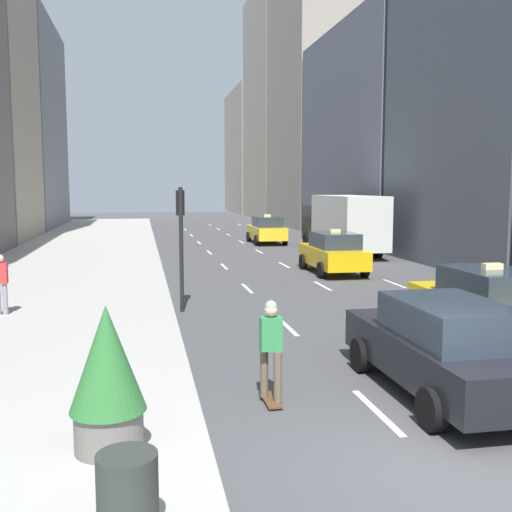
# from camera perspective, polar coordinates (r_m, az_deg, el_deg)

# --- Properties ---
(ground_plane) EXTENTS (160.00, 160.00, 0.00)m
(ground_plane) POSITION_cam_1_polar(r_m,az_deg,el_deg) (8.57, 18.11, -18.62)
(ground_plane) COLOR #474749
(sidewalk_left) EXTENTS (8.00, 66.00, 0.15)m
(sidewalk_left) POSITION_cam_1_polar(r_m,az_deg,el_deg) (34.07, -16.10, 0.39)
(sidewalk_left) COLOR #ADAAA3
(sidewalk_left) RESTS_ON ground
(lane_markings) EXTENTS (5.72, 56.00, 0.01)m
(lane_markings) POSITION_cam_1_polar(r_m,az_deg,el_deg) (30.65, 1.37, -0.14)
(lane_markings) COLOR white
(lane_markings) RESTS_ON ground
(building_row_right) EXTENTS (6.00, 85.20, 29.14)m
(building_row_right) POSITION_cam_1_polar(r_m,az_deg,el_deg) (52.39, 7.13, 15.34)
(building_row_right) COLOR slate
(building_row_right) RESTS_ON ground
(taxi_lead) EXTENTS (2.02, 4.40, 1.87)m
(taxi_lead) POSITION_cam_1_polar(r_m,az_deg,el_deg) (38.24, 1.01, 2.51)
(taxi_lead) COLOR yellow
(taxi_lead) RESTS_ON ground
(taxi_second) EXTENTS (2.02, 4.40, 1.87)m
(taxi_second) POSITION_cam_1_polar(r_m,az_deg,el_deg) (25.21, 7.36, 0.34)
(taxi_second) COLOR yellow
(taxi_second) RESTS_ON ground
(taxi_third) EXTENTS (2.02, 4.40, 1.87)m
(taxi_third) POSITION_cam_1_polar(r_m,az_deg,el_deg) (15.00, 21.04, -4.31)
(taxi_third) COLOR yellow
(taxi_third) RESTS_ON ground
(sedan_black_near) EXTENTS (2.02, 4.72, 1.70)m
(sedan_black_near) POSITION_cam_1_polar(r_m,az_deg,el_deg) (10.91, 17.37, -8.24)
(sedan_black_near) COLOR black
(sedan_black_near) RESTS_ON ground
(box_truck) EXTENTS (2.58, 8.40, 3.15)m
(box_truck) POSITION_cam_1_polar(r_m,az_deg,el_deg) (32.59, 8.25, 3.20)
(box_truck) COLOR #262628
(box_truck) RESTS_ON ground
(skateboarder) EXTENTS (0.36, 0.80, 1.75)m
(skateboarder) POSITION_cam_1_polar(r_m,az_deg,el_deg) (10.06, 1.43, -8.63)
(skateboarder) COLOR brown
(skateboarder) RESTS_ON ground
(trash_can) EXTENTS (0.60, 0.60, 0.90)m
(trash_can) POSITION_cam_1_polar(r_m,az_deg,el_deg) (6.39, -12.12, -21.63)
(trash_can) COLOR #2D332D
(trash_can) RESTS_ON sidewalk_left
(planter_with_shrub) EXTENTS (1.00, 1.00, 1.95)m
(planter_with_shrub) POSITION_cam_1_polar(r_m,az_deg,el_deg) (8.17, -13.97, -11.06)
(planter_with_shrub) COLOR slate
(planter_with_shrub) RESTS_ON sidewalk_left
(pedestrian_mid_block) EXTENTS (0.36, 0.22, 1.65)m
(pedestrian_mid_block) POSITION_cam_1_polar(r_m,az_deg,el_deg) (17.58, -23.14, -2.23)
(pedestrian_mid_block) COLOR gray
(pedestrian_mid_block) RESTS_ON sidewalk_left
(traffic_light_pole) EXTENTS (0.24, 0.42, 3.60)m
(traffic_light_pole) POSITION_cam_1_polar(r_m,az_deg,el_deg) (17.35, -7.18, 2.60)
(traffic_light_pole) COLOR black
(traffic_light_pole) RESTS_ON ground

